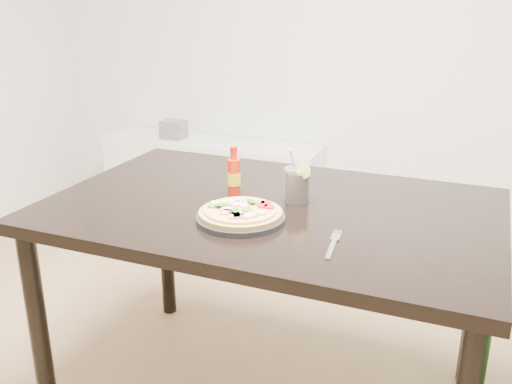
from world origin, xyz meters
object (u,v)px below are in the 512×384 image
at_px(pizza, 240,212).
at_px(cola_cup, 297,185).
at_px(fork, 333,243).
at_px(dining_table, 270,228).
at_px(media_console, 212,179).
at_px(plate, 241,218).
at_px(hot_sauce_bottle, 234,176).

height_order(pizza, cola_cup, cola_cup).
relative_size(pizza, fork, 1.29).
distance_m(dining_table, media_console, 1.86).
xyz_separation_m(plate, pizza, (-0.00, -0.00, 0.02)).
height_order(dining_table, pizza, pizza).
bearing_deg(media_console, pizza, -60.39).
xyz_separation_m(cola_cup, fork, (0.20, -0.28, -0.05)).
bearing_deg(dining_table, fork, -39.46).
bearing_deg(cola_cup, pizza, -114.04).
relative_size(plate, fork, 1.39).
bearing_deg(plate, hot_sauce_bottle, 119.22).
distance_m(cola_cup, fork, 0.34).
height_order(fork, media_console, fork).
xyz_separation_m(pizza, hot_sauce_bottle, (-0.11, 0.20, 0.04)).
height_order(pizza, fork, pizza).
xyz_separation_m(plate, cola_cup, (0.10, 0.22, 0.04)).
bearing_deg(fork, media_console, 119.19).
distance_m(hot_sauce_bottle, cola_cup, 0.21).
distance_m(plate, pizza, 0.02).
bearing_deg(cola_cup, hot_sauce_bottle, -174.86).
xyz_separation_m(dining_table, cola_cup, (0.07, 0.06, 0.14)).
bearing_deg(hot_sauce_bottle, pizza, -60.87).
relative_size(pizza, media_console, 0.17).
bearing_deg(cola_cup, plate, -114.07).
height_order(plate, cola_cup, cola_cup).
relative_size(dining_table, cola_cup, 8.08).
bearing_deg(cola_cup, fork, -54.58).
bearing_deg(hot_sauce_bottle, plate, -60.78).
bearing_deg(hot_sauce_bottle, cola_cup, 5.14).
height_order(dining_table, media_console, dining_table).
relative_size(plate, cola_cup, 1.51).
height_order(dining_table, plate, plate).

